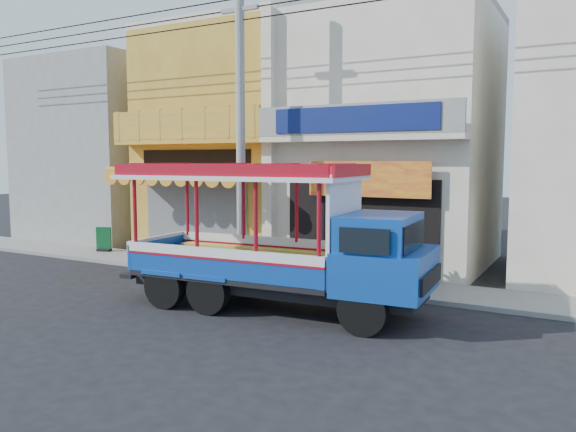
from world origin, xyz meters
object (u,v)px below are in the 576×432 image
(potted_plant_b, at_px, (396,272))
(utility_pole, at_px, (245,103))
(green_sign, at_px, (104,241))
(potted_plant_c, at_px, (409,266))
(songthaew_truck, at_px, (295,242))
(potted_plant_a, at_px, (380,263))

(potted_plant_b, bearing_deg, utility_pole, 65.56)
(green_sign, distance_m, potted_plant_b, 11.28)
(potted_plant_c, bearing_deg, potted_plant_b, -19.73)
(utility_pole, xyz_separation_m, potted_plant_b, (4.40, 0.29, -4.44))
(potted_plant_b, xyz_separation_m, potted_plant_c, (0.16, 0.52, 0.08))
(utility_pole, distance_m, songthaew_truck, 5.15)
(potted_plant_c, bearing_deg, songthaew_truck, -29.07)
(potted_plant_b, relative_size, potted_plant_c, 0.85)
(green_sign, relative_size, potted_plant_a, 0.88)
(utility_pole, height_order, potted_plant_a, utility_pole)
(utility_pole, bearing_deg, potted_plant_b, 3.77)
(green_sign, bearing_deg, potted_plant_b, -3.80)
(utility_pole, xyz_separation_m, songthaew_truck, (2.94, -2.48, -3.42))
(green_sign, bearing_deg, utility_pole, -8.60)
(songthaew_truck, height_order, potted_plant_c, songthaew_truck)
(green_sign, xyz_separation_m, potted_plant_c, (11.41, -0.23, 0.18))
(potted_plant_b, distance_m, potted_plant_c, 0.55)
(utility_pole, bearing_deg, green_sign, 171.40)
(potted_plant_c, bearing_deg, green_sign, -94.03)
(songthaew_truck, distance_m, potted_plant_c, 3.79)
(songthaew_truck, bearing_deg, green_sign, 160.22)
(potted_plant_a, distance_m, potted_plant_c, 0.90)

